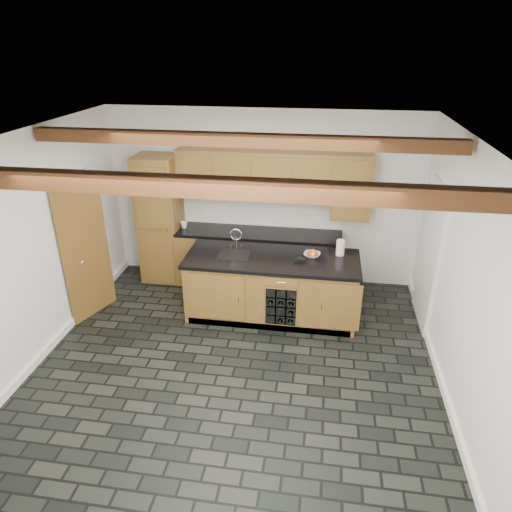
{
  "coord_description": "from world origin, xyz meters",
  "views": [
    {
      "loc": [
        0.95,
        -4.47,
        3.72
      ],
      "look_at": [
        0.14,
        0.8,
        1.18
      ],
      "focal_mm": 32.0,
      "sensor_mm": 36.0,
      "label": 1
    }
  ],
  "objects": [
    {
      "name": "back_cabinetry",
      "position": [
        -0.38,
        2.24,
        0.98
      ],
      "size": [
        3.65,
        0.62,
        2.2
      ],
      "color": "olive",
      "rests_on": "ground"
    },
    {
      "name": "mug",
      "position": [
        -1.25,
        2.19,
        0.98
      ],
      "size": [
        0.13,
        0.13,
        0.11
      ],
      "primitive_type": "imported",
      "rotation": [
        0.0,
        0.0,
        -0.19
      ],
      "color": "white",
      "rests_on": "back_cabinetry"
    },
    {
      "name": "kitchen_scale",
      "position": [
        0.69,
        1.24,
        0.95
      ],
      "size": [
        0.18,
        0.13,
        0.05
      ],
      "rotation": [
        0.0,
        0.0,
        0.29
      ],
      "color": "black",
      "rests_on": "island"
    },
    {
      "name": "faucet",
      "position": [
        -0.25,
        1.33,
        0.96
      ],
      "size": [
        0.45,
        0.4,
        0.34
      ],
      "color": "black",
      "rests_on": "island"
    },
    {
      "name": "island",
      "position": [
        0.31,
        1.28,
        0.46
      ],
      "size": [
        2.48,
        0.96,
        0.93
      ],
      "color": "olive",
      "rests_on": "ground"
    },
    {
      "name": "room_shell",
      "position": [
        -0.09,
        0.53,
        1.53
      ],
      "size": [
        5.01,
        5.0,
        5.0
      ],
      "color": "white",
      "rests_on": "ground"
    },
    {
      "name": "ground",
      "position": [
        0.0,
        0.0,
        0.0
      ],
      "size": [
        5.0,
        5.0,
        0.0
      ],
      "primitive_type": "plane",
      "color": "black",
      "rests_on": "ground"
    },
    {
      "name": "fruit_cluster",
      "position": [
        0.85,
        1.41,
        0.99
      ],
      "size": [
        0.16,
        0.17,
        0.07
      ],
      "color": "red",
      "rests_on": "fruit_bowl"
    },
    {
      "name": "paper_towel",
      "position": [
        1.25,
        1.53,
        1.04
      ],
      "size": [
        0.12,
        0.12,
        0.22
      ],
      "primitive_type": "cylinder",
      "color": "white",
      "rests_on": "island"
    },
    {
      "name": "fruit_bowl",
      "position": [
        0.85,
        1.41,
        0.96
      ],
      "size": [
        0.27,
        0.27,
        0.06
      ],
      "primitive_type": "imported",
      "rotation": [
        0.0,
        0.0,
        -0.18
      ],
      "color": "beige",
      "rests_on": "island"
    }
  ]
}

